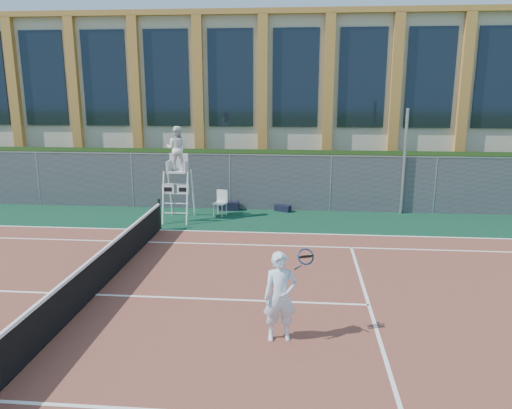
# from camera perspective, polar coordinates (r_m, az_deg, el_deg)

# --- Properties ---
(ground) EXTENTS (120.00, 120.00, 0.00)m
(ground) POSITION_cam_1_polar(r_m,az_deg,el_deg) (12.62, -17.90, -9.91)
(ground) COLOR #233814
(apron) EXTENTS (36.00, 20.00, 0.01)m
(apron) POSITION_cam_1_polar(r_m,az_deg,el_deg) (13.47, -16.26, -8.27)
(apron) COLOR #0B3321
(apron) RESTS_ON ground
(tennis_court) EXTENTS (23.77, 10.97, 0.02)m
(tennis_court) POSITION_cam_1_polar(r_m,az_deg,el_deg) (12.61, -17.91, -9.83)
(tennis_court) COLOR brown
(tennis_court) RESTS_ON apron
(tennis_net) EXTENTS (0.10, 11.30, 1.10)m
(tennis_net) POSITION_cam_1_polar(r_m,az_deg,el_deg) (12.42, -18.08, -7.63)
(tennis_net) COLOR black
(tennis_net) RESTS_ON ground
(fence) EXTENTS (40.00, 0.06, 2.20)m
(fence) POSITION_cam_1_polar(r_m,az_deg,el_deg) (20.35, -8.60, 2.61)
(fence) COLOR #595E60
(fence) RESTS_ON ground
(hedge) EXTENTS (40.00, 1.40, 2.20)m
(hedge) POSITION_cam_1_polar(r_m,az_deg,el_deg) (21.50, -7.85, 3.21)
(hedge) COLOR black
(hedge) RESTS_ON ground
(building) EXTENTS (45.00, 10.60, 8.22)m
(building) POSITION_cam_1_polar(r_m,az_deg,el_deg) (28.97, -4.50, 11.95)
(building) COLOR beige
(building) RESTS_ON ground
(steel_pole) EXTENTS (0.12, 0.12, 4.05)m
(steel_pole) POSITION_cam_1_polar(r_m,az_deg,el_deg) (19.92, 16.57, 4.67)
(steel_pole) COLOR #9EA0A5
(steel_pole) RESTS_ON ground
(umpire_chair) EXTENTS (0.98, 1.50, 3.50)m
(umpire_chair) POSITION_cam_1_polar(r_m,az_deg,el_deg) (18.36, -9.01, 6.04)
(umpire_chair) COLOR white
(umpire_chair) RESTS_ON ground
(plastic_chair) EXTENTS (0.56, 0.56, 0.96)m
(plastic_chair) POSITION_cam_1_polar(r_m,az_deg,el_deg) (19.18, -4.02, 0.48)
(plastic_chair) COLOR silver
(plastic_chair) RESTS_ON apron
(sports_bag_near) EXTENTS (0.79, 0.32, 0.34)m
(sports_bag_near) POSITION_cam_1_polar(r_m,az_deg,el_deg) (19.97, -3.09, -0.17)
(sports_bag_near) COLOR black
(sports_bag_near) RESTS_ON apron
(sports_bag_far) EXTENTS (0.68, 0.52, 0.25)m
(sports_bag_far) POSITION_cam_1_polar(r_m,az_deg,el_deg) (19.80, 3.08, -0.41)
(sports_bag_far) COLOR black
(sports_bag_far) RESTS_ON apron
(tennis_player) EXTENTS (1.02, 0.72, 1.78)m
(tennis_player) POSITION_cam_1_polar(r_m,az_deg,el_deg) (9.73, 2.80, -10.45)
(tennis_player) COLOR white
(tennis_player) RESTS_ON tennis_court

